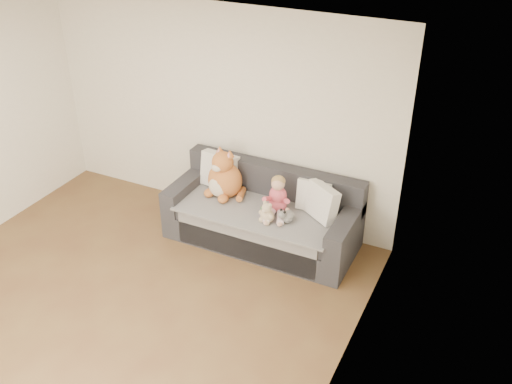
% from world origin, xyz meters
% --- Properties ---
extents(room_shell, '(5.00, 5.00, 5.00)m').
position_xyz_m(room_shell, '(0.00, 0.42, 1.30)').
color(room_shell, brown).
rests_on(room_shell, ground).
extents(sofa, '(2.20, 0.94, 0.85)m').
position_xyz_m(sofa, '(0.81, 2.06, 0.31)').
color(sofa, '#2C2D32').
rests_on(sofa, ground).
extents(cushion_left, '(0.48, 0.24, 0.44)m').
position_xyz_m(cushion_left, '(0.14, 2.24, 0.68)').
color(cushion_left, silver).
rests_on(cushion_left, sofa).
extents(cushion_right_back, '(0.40, 0.21, 0.37)m').
position_xyz_m(cushion_right_back, '(1.35, 2.24, 0.65)').
color(cushion_right_back, silver).
rests_on(cushion_right_back, sofa).
extents(cushion_right_front, '(0.46, 0.39, 0.40)m').
position_xyz_m(cushion_right_front, '(1.49, 2.12, 0.67)').
color(cushion_right_front, silver).
rests_on(cushion_right_front, sofa).
extents(toddler, '(0.31, 0.46, 0.45)m').
position_xyz_m(toddler, '(1.01, 2.00, 0.66)').
color(toddler, '#C74668').
rests_on(toddler, sofa).
extents(plush_cat, '(0.49, 0.43, 0.63)m').
position_xyz_m(plush_cat, '(0.29, 2.08, 0.70)').
color(plush_cat, '#AD4E26').
rests_on(plush_cat, sofa).
extents(teddy_bear, '(0.20, 0.16, 0.26)m').
position_xyz_m(teddy_bear, '(0.99, 1.76, 0.57)').
color(teddy_bear, beige).
rests_on(teddy_bear, sofa).
extents(plush_cow, '(0.15, 0.22, 0.18)m').
position_xyz_m(plush_cow, '(1.18, 1.86, 0.55)').
color(plush_cow, white).
rests_on(plush_cow, sofa).
extents(sippy_cup, '(0.11, 0.07, 0.12)m').
position_xyz_m(sippy_cup, '(0.91, 1.89, 0.54)').
color(sippy_cup, '#633DA7').
rests_on(sippy_cup, sofa).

